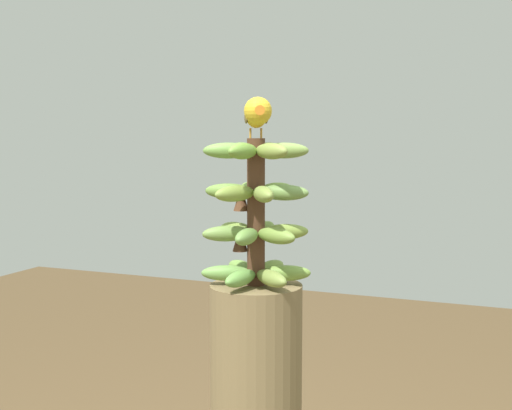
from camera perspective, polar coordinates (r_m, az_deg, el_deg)
The scene contains 2 objects.
banana_bunch at distance 1.63m, azimuth -0.04°, elevation -0.62°, with size 0.25×0.26×0.34m.
perched_bird at distance 1.62m, azimuth 0.09°, elevation 7.43°, with size 0.12×0.20×0.09m.
Camera 1 is at (0.62, -1.49, 1.31)m, focal length 48.95 mm.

